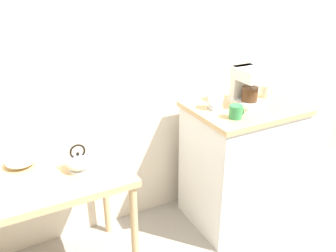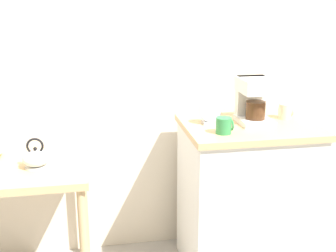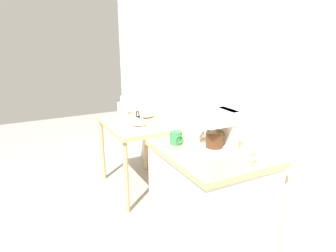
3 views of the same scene
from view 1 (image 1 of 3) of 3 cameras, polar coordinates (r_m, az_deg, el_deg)
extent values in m
plane|color=gray|center=(2.62, -2.47, -19.28)|extent=(8.00, 8.00, 0.00)
cube|color=beige|center=(2.42, -6.01, 14.49)|extent=(4.40, 0.10, 2.80)
cube|color=tan|center=(2.10, -18.75, -7.73)|extent=(0.87, 0.62, 0.04)
cylinder|color=tan|center=(2.18, -5.36, -17.31)|extent=(0.04, 0.04, 0.72)
cylinder|color=tan|center=(2.59, -10.07, -10.14)|extent=(0.04, 0.04, 0.72)
cube|color=white|center=(2.72, 11.30, -6.29)|extent=(0.71, 0.57, 0.89)
cube|color=tan|center=(2.52, 12.15, 2.86)|extent=(0.74, 0.60, 0.04)
cylinder|color=beige|center=(2.22, -22.54, -5.81)|extent=(0.08, 0.08, 0.01)
ellipsoid|color=beige|center=(2.21, -22.65, -5.19)|extent=(0.17, 0.17, 0.05)
cylinder|color=white|center=(2.07, -14.03, -6.78)|extent=(0.12, 0.12, 0.01)
ellipsoid|color=white|center=(2.04, -14.16, -5.65)|extent=(0.14, 0.14, 0.08)
cone|color=white|center=(2.06, -12.38, -5.15)|extent=(0.07, 0.03, 0.05)
sphere|color=black|center=(2.02, -14.31, -4.37)|extent=(0.02, 0.02, 0.02)
torus|color=black|center=(2.01, -14.35, -4.00)|extent=(0.09, 0.01, 0.09)
cube|color=white|center=(2.53, 12.74, 3.72)|extent=(0.18, 0.22, 0.03)
cube|color=white|center=(2.55, 11.76, 6.74)|extent=(0.16, 0.05, 0.26)
cube|color=white|center=(2.47, 13.17, 8.18)|extent=(0.18, 0.22, 0.08)
cylinder|color=#4C2D19|center=(2.50, 13.02, 5.04)|extent=(0.11, 0.11, 0.10)
cylinder|color=#338C4C|center=(2.27, 10.83, 2.26)|extent=(0.08, 0.08, 0.09)
torus|color=#338C4C|center=(2.30, 11.68, 2.44)|extent=(0.01, 0.06, 0.06)
cylinder|color=beige|center=(2.71, 15.41, 5.45)|extent=(0.08, 0.08, 0.09)
torus|color=beige|center=(2.73, 16.04, 5.56)|extent=(0.01, 0.06, 0.06)
cube|color=#B2B5BA|center=(2.41, 7.57, 2.95)|extent=(0.09, 0.06, 0.02)
cylinder|color=#B2B5BA|center=(2.39, 7.66, 4.42)|extent=(0.13, 0.05, 0.12)
cylinder|color=black|center=(2.39, 7.69, 4.41)|extent=(0.11, 0.04, 0.10)
camera|label=2|loc=(0.85, 94.98, -15.20)|focal=47.47mm
camera|label=3|loc=(3.10, 50.75, 12.76)|focal=32.65mm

